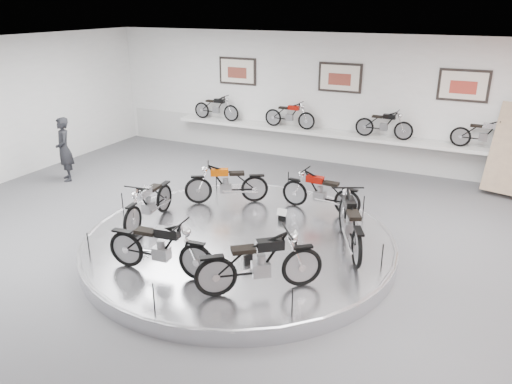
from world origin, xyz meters
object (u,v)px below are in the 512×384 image
at_px(bike_c, 226,183).
at_px(bike_f, 260,262).
at_px(shelf, 334,134).
at_px(bike_a, 350,222).
at_px(bike_b, 321,191).
at_px(bike_d, 149,202).
at_px(display_platform, 239,243).
at_px(bike_e, 160,247).
at_px(visitor, 64,149).

height_order(bike_c, bike_f, bike_f).
xyz_separation_m(shelf, bike_c, (-1.13, -4.87, -0.20)).
xyz_separation_m(shelf, bike_a, (2.18, -5.92, -0.14)).
xyz_separation_m(bike_b, bike_f, (0.21, -3.72, 0.06)).
relative_size(bike_b, bike_d, 0.96).
relative_size(display_platform, bike_e, 3.60).
bearing_deg(visitor, bike_e, 6.36).
bearing_deg(bike_e, bike_a, 35.40).
bearing_deg(display_platform, bike_c, 126.49).
height_order(bike_b, bike_e, bike_e).
xyz_separation_m(bike_c, bike_d, (-0.93, -1.79, 0.00)).
height_order(bike_c, bike_d, bike_d).
distance_m(display_platform, bike_d, 2.17).
height_order(display_platform, bike_b, bike_b).
distance_m(bike_b, bike_e, 4.27).
height_order(bike_a, bike_d, bike_a).
relative_size(bike_d, bike_e, 0.95).
relative_size(display_platform, bike_d, 3.77).
distance_m(bike_f, visitor, 8.48).
distance_m(display_platform, bike_f, 2.23).
xyz_separation_m(bike_d, visitor, (-4.44, 1.97, 0.12)).
relative_size(bike_c, visitor, 0.93).
xyz_separation_m(display_platform, bike_d, (-2.06, -0.26, 0.65)).
relative_size(bike_a, visitor, 1.03).
height_order(bike_b, bike_d, bike_d).
height_order(display_platform, bike_c, bike_c).
relative_size(bike_e, visitor, 0.97).
relative_size(bike_a, bike_e, 1.06).
bearing_deg(bike_b, display_platform, 65.30).
bearing_deg(display_platform, bike_e, -106.25).
distance_m(display_platform, bike_b, 2.37).
height_order(bike_e, bike_f, bike_f).
bearing_deg(bike_c, bike_d, 31.95).
xyz_separation_m(bike_b, visitor, (-7.56, -0.32, 0.14)).
bearing_deg(bike_e, visitor, 142.74).
distance_m(shelf, bike_b, 4.50).
relative_size(bike_d, visitor, 0.93).
relative_size(shelf, bike_b, 6.76).
height_order(bike_a, bike_f, bike_a).
bearing_deg(bike_d, shelf, 155.63).
bearing_deg(shelf, bike_a, -69.76).
height_order(bike_a, bike_b, bike_a).
relative_size(bike_b, visitor, 0.89).
distance_m(display_platform, bike_e, 2.11).
distance_m(shelf, bike_e, 8.34).
relative_size(display_platform, bike_f, 3.47).
xyz_separation_m(bike_b, bike_d, (-3.12, -2.29, 0.02)).
bearing_deg(bike_e, bike_c, 93.56).
height_order(bike_d, bike_e, bike_e).
bearing_deg(display_platform, bike_d, -172.77).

